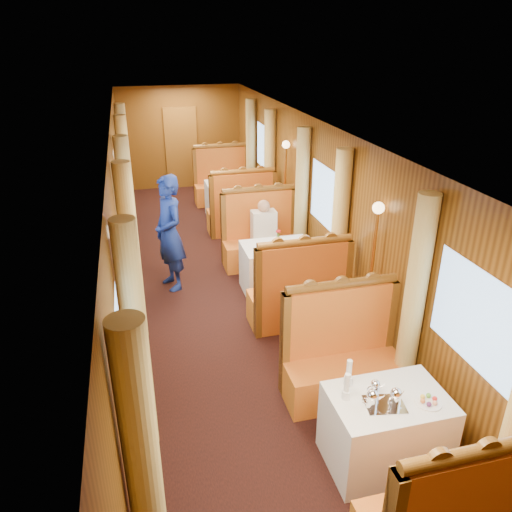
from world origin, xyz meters
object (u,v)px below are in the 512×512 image
object	(u,v)px
teapot_right	(395,399)
table_near	(385,430)
table_mid	(277,268)
passenger	(264,228)
tea_tray	(385,405)
banquette_far_aft	(222,184)
teapot_left	(372,401)
rose_vase_mid	(278,235)
steward	(169,233)
banquette_near_aft	(342,361)
teapot_back	(375,389)
table_far	(231,199)
fruit_plate	(428,401)
banquette_far_fwd	(242,213)
rose_vase_far	(231,175)
banquette_mid_fwd	(298,297)
banquette_mid_aft	(260,241)

from	to	relation	value
teapot_right	table_near	bearing A→B (deg)	62.93
table_mid	passenger	world-z (taller)	passenger
table_mid	tea_tray	world-z (taller)	tea_tray
table_mid	banquette_far_aft	world-z (taller)	banquette_far_aft
table_near	teapot_right	world-z (taller)	teapot_right
teapot_left	rose_vase_mid	xyz separation A→B (m)	(0.23, 3.59, 0.11)
steward	table_mid	bearing A→B (deg)	52.69
banquette_near_aft	teapot_back	bearing A→B (deg)	-97.00
table_far	teapot_right	xyz separation A→B (m)	(-0.01, -7.11, 0.44)
banquette_near_aft	fruit_plate	xyz separation A→B (m)	(0.29, -1.16, 0.35)
banquette_far_fwd	teapot_back	size ratio (longest dim) A/B	9.43
table_mid	teapot_right	distance (m)	3.63
teapot_back	rose_vase_far	size ratio (longest dim) A/B	0.39
table_far	teapot_back	distance (m)	6.94
tea_tray	teapot_right	size ratio (longest dim) A/B	2.01
banquette_far_aft	steward	xyz separation A→B (m)	(-1.56, -3.99, 0.48)
teapot_left	rose_vase_mid	bearing A→B (deg)	91.44
banquette_far_aft	teapot_left	world-z (taller)	banquette_far_aft
banquette_mid_fwd	fruit_plate	distance (m)	2.67
table_near	tea_tray	size ratio (longest dim) A/B	3.09
banquette_mid_aft	banquette_far_fwd	xyz separation A→B (m)	(0.00, 1.47, 0.00)
banquette_far_fwd	tea_tray	size ratio (longest dim) A/B	3.94
banquette_far_fwd	passenger	world-z (taller)	banquette_far_fwd
teapot_right	rose_vase_mid	xyz separation A→B (m)	(0.02, 3.62, 0.11)
passenger	rose_vase_far	bearing A→B (deg)	89.81
banquette_mid_fwd	banquette_far_fwd	size ratio (longest dim) A/B	1.00
banquette_far_fwd	table_near	bearing A→B (deg)	-90.00
banquette_mid_aft	rose_vase_far	bearing A→B (deg)	89.80
table_far	steward	xyz separation A→B (m)	(-1.56, -2.97, 0.53)
table_mid	banquette_mid_aft	bearing A→B (deg)	90.00
rose_vase_far	steward	distance (m)	3.34
banquette_mid_aft	rose_vase_far	distance (m)	2.52
table_mid	teapot_left	xyz separation A→B (m)	(-0.22, -3.58, 0.44)
banquette_mid_aft	rose_vase_mid	bearing A→B (deg)	-89.54
table_mid	banquette_far_fwd	world-z (taller)	banquette_far_fwd
steward	fruit_plate	bearing A→B (deg)	5.25
banquette_mid_fwd	teapot_left	xyz separation A→B (m)	(-0.22, -2.56, 0.40)
table_far	table_near	bearing A→B (deg)	-90.00
banquette_mid_fwd	rose_vase_mid	distance (m)	1.14
banquette_mid_fwd	banquette_mid_aft	xyz separation A→B (m)	(0.00, 2.03, 0.00)
steward	passenger	xyz separation A→B (m)	(1.56, 0.26, -0.16)
fruit_plate	table_far	bearing A→B (deg)	92.32
banquette_near_aft	tea_tray	size ratio (longest dim) A/B	3.94
rose_vase_mid	passenger	bearing A→B (deg)	90.60
table_far	fruit_plate	distance (m)	7.17
passenger	banquette_far_fwd	bearing A→B (deg)	90.00
banquette_near_aft	teapot_left	world-z (taller)	banquette_near_aft
banquette_far_aft	passenger	bearing A→B (deg)	-90.00
teapot_left	fruit_plate	distance (m)	0.51
fruit_plate	rose_vase_far	xyz separation A→B (m)	(-0.28, 7.13, 0.16)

